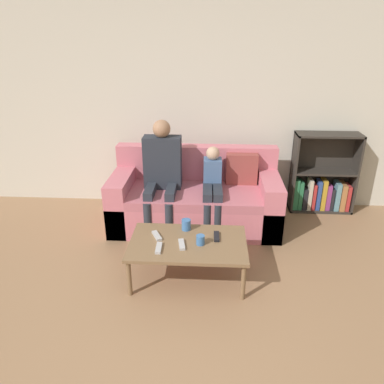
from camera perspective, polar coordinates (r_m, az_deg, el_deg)
ground_plane at (r=2.76m, az=-4.08°, el=-26.73°), size 22.00×22.00×0.00m
wall_back at (r=4.66m, az=-0.15°, el=13.42°), size 12.00×0.06×2.60m
couch at (r=4.35m, az=0.60°, el=-1.24°), size 1.90×0.86×0.86m
bookshelf at (r=4.95m, az=19.16°, el=1.41°), size 0.77×0.28×0.99m
coffee_table at (r=3.40m, az=-0.61°, el=-8.06°), size 1.05×0.66×0.37m
person_adult at (r=4.16m, az=-4.60°, el=3.71°), size 0.42×0.60×1.23m
person_child at (r=4.12m, az=3.14°, el=0.82°), size 0.22×0.61×0.94m
cup_near at (r=3.55m, az=-0.89°, el=-5.00°), size 0.09×0.09×0.10m
cup_far at (r=3.32m, az=1.29°, el=-7.30°), size 0.08×0.08×0.09m
tv_remote_0 at (r=3.45m, az=3.76°, el=-6.77°), size 0.05×0.17×0.02m
tv_remote_1 at (r=3.47m, az=-5.39°, el=-6.64°), size 0.12×0.17×0.02m
tv_remote_2 at (r=3.28m, az=-5.10°, el=-8.49°), size 0.05×0.17×0.02m
tv_remote_3 at (r=3.32m, az=-1.58°, el=-8.00°), size 0.08×0.18×0.02m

